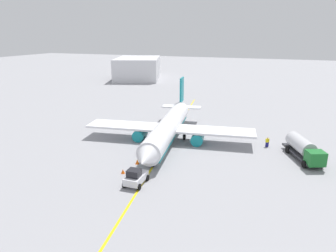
# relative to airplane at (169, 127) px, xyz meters

# --- Properties ---
(ground_plane) EXTENTS (400.00, 400.00, 0.00)m
(ground_plane) POSITION_rel_airplane_xyz_m (0.52, 0.08, -2.57)
(ground_plane) COLOR #939399
(airplane) EXTENTS (33.46, 30.23, 9.49)m
(airplane) POSITION_rel_airplane_xyz_m (0.00, 0.00, 0.00)
(airplane) COLOR white
(airplane) RESTS_ON ground
(fuel_tanker) EXTENTS (9.62, 5.93, 3.15)m
(fuel_tanker) POSITION_rel_airplane_xyz_m (0.22, 22.00, -0.86)
(fuel_tanker) COLOR #2D2D33
(fuel_tanker) RESTS_ON ground
(pushback_tug) EXTENTS (3.66, 2.40, 2.20)m
(pushback_tug) POSITION_rel_airplane_xyz_m (16.65, 1.79, -1.56)
(pushback_tug) COLOR silver
(pushback_tug) RESTS_ON ground
(refueling_worker) EXTENTS (0.63, 0.62, 1.71)m
(refueling_worker) POSITION_rel_airplane_xyz_m (-3.31, 16.60, -1.75)
(refueling_worker) COLOR navy
(refueling_worker) RESTS_ON ground
(safety_cone_nose) EXTENTS (0.62, 0.62, 0.68)m
(safety_cone_nose) POSITION_rel_airplane_xyz_m (10.87, -0.84, -2.23)
(safety_cone_nose) COLOR #F2590F
(safety_cone_nose) RESTS_ON ground
(safety_cone_wingtip) EXTENTS (0.55, 0.55, 0.61)m
(safety_cone_wingtip) POSITION_rel_airplane_xyz_m (14.43, -1.27, -2.27)
(safety_cone_wingtip) COLOR #F2590F
(safety_cone_wingtip) RESTS_ON ground
(distant_hangar) EXTENTS (31.53, 25.19, 8.77)m
(distant_hangar) POSITION_rel_airplane_xyz_m (-69.34, -40.02, 1.81)
(distant_hangar) COLOR silver
(distant_hangar) RESTS_ON ground
(taxi_line_marking) EXTENTS (73.25, 11.57, 0.01)m
(taxi_line_marking) POSITION_rel_airplane_xyz_m (0.52, 0.08, -2.56)
(taxi_line_marking) COLOR yellow
(taxi_line_marking) RESTS_ON ground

